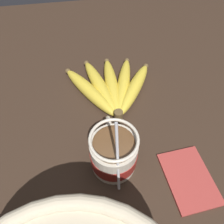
{
  "coord_description": "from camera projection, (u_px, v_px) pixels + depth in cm",
  "views": [
    {
      "loc": [
        -26.57,
        3.57,
        45.17
      ],
      "look_at": [
        2.76,
        -1.34,
        7.48
      ],
      "focal_mm": 35.0,
      "sensor_mm": 36.0,
      "label": 1
    }
  ],
  "objects": [
    {
      "name": "banana_bunch",
      "position": [
        111.0,
        87.0,
        0.56
      ],
      "size": [
        22.64,
        24.66,
        4.04
      ],
      "color": "brown",
      "rests_on": "table"
    },
    {
      "name": "table",
      "position": [
        108.0,
        138.0,
        0.51
      ],
      "size": [
        132.51,
        132.51,
        3.15
      ],
      "color": "#332319",
      "rests_on": "ground"
    },
    {
      "name": "coffee_mug",
      "position": [
        113.0,
        153.0,
        0.42
      ],
      "size": [
        14.22,
        9.14,
        16.71
      ],
      "color": "beige",
      "rests_on": "table"
    },
    {
      "name": "napkin",
      "position": [
        189.0,
        178.0,
        0.43
      ],
      "size": [
        12.97,
        9.53,
        0.6
      ],
      "color": "#A33833",
      "rests_on": "table"
    }
  ]
}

